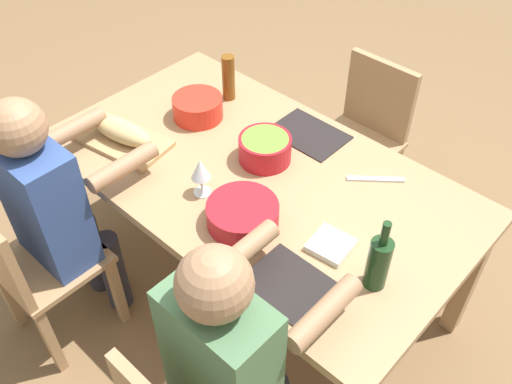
{
  "coord_description": "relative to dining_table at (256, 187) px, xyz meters",
  "views": [
    {
      "loc": [
        -1.15,
        1.24,
        2.25
      ],
      "look_at": [
        0.0,
        0.0,
        0.63
      ],
      "focal_mm": 39.2,
      "sensor_mm": 36.0,
      "label": 1
    }
  ],
  "objects": [
    {
      "name": "dining_table",
      "position": [
        0.0,
        0.0,
        0.0
      ],
      "size": [
        1.76,
        1.0,
        0.74
      ],
      "color": "#A87F56",
      "rests_on": "ground_plane"
    },
    {
      "name": "diner_far_left",
      "position": [
        -0.48,
        0.64,
        0.04
      ],
      "size": [
        0.41,
        0.53,
        1.2
      ],
      "color": "#2D2D38",
      "rests_on": "ground_plane"
    },
    {
      "name": "serving_bowl_pasta",
      "position": [
        0.45,
        -0.1,
        0.14
      ],
      "size": [
        0.22,
        0.22,
        0.1
      ],
      "color": "red",
      "rests_on": "dining_table"
    },
    {
      "name": "chair_far_right",
      "position": [
        0.48,
        0.82,
        -0.18
      ],
      "size": [
        0.4,
        0.4,
        0.85
      ],
      "color": "#A87F56",
      "rests_on": "ground_plane"
    },
    {
      "name": "ground_plane",
      "position": [
        0.0,
        0.0,
        -0.66
      ],
      "size": [
        8.0,
        8.0,
        0.0
      ],
      "primitive_type": "plane",
      "color": "brown"
    },
    {
      "name": "chair_near_center",
      "position": [
        0.0,
        -0.82,
        -0.18
      ],
      "size": [
        0.4,
        0.4,
        0.85
      ],
      "color": "#A87F56",
      "rests_on": "ground_plane"
    },
    {
      "name": "placemat_far_left",
      "position": [
        -0.48,
        0.34,
        0.08
      ],
      "size": [
        0.32,
        0.23,
        0.01
      ],
      "primitive_type": "cube",
      "color": "black",
      "rests_on": "dining_table"
    },
    {
      "name": "wine_glass",
      "position": [
        0.07,
        0.23,
        0.2
      ],
      "size": [
        0.08,
        0.08,
        0.17
      ],
      "color": "silver",
      "rests_on": "dining_table"
    },
    {
      "name": "carving_knife",
      "position": [
        -0.38,
        -0.29,
        0.08
      ],
      "size": [
        0.19,
        0.17,
        0.01
      ],
      "primitive_type": "cube",
      "rotation": [
        0.0,
        0.0,
        0.7
      ],
      "color": "silver",
      "rests_on": "dining_table"
    },
    {
      "name": "placemat_near_center",
      "position": [
        0.0,
        -0.34,
        0.08
      ],
      "size": [
        0.32,
        0.23,
        0.01
      ],
      "primitive_type": "cube",
      "color": "black",
      "rests_on": "dining_table"
    },
    {
      "name": "wine_bottle",
      "position": [
        -0.67,
        0.14,
        0.19
      ],
      "size": [
        0.08,
        0.08,
        0.29
      ],
      "color": "#193819",
      "rests_on": "dining_table"
    },
    {
      "name": "napkin_stack",
      "position": [
        -0.47,
        0.11,
        0.09
      ],
      "size": [
        0.15,
        0.15,
        0.02
      ],
      "primitive_type": "cube",
      "rotation": [
        0.0,
        0.0,
        0.11
      ],
      "color": "white",
      "rests_on": "dining_table"
    },
    {
      "name": "serving_bowl_greens",
      "position": [
        -0.15,
        0.24,
        0.13
      ],
      "size": [
        0.27,
        0.27,
        0.09
      ],
      "color": "#B21923",
      "rests_on": "dining_table"
    },
    {
      "name": "serving_bowl_salad",
      "position": [
        0.03,
        -0.09,
        0.14
      ],
      "size": [
        0.22,
        0.22,
        0.11
      ],
      "color": "#B21923",
      "rests_on": "dining_table"
    },
    {
      "name": "cutting_board",
      "position": [
        0.55,
        0.25,
        0.09
      ],
      "size": [
        0.43,
        0.28,
        0.02
      ],
      "primitive_type": "cube",
      "rotation": [
        0.0,
        0.0,
        0.17
      ],
      "color": "tan",
      "rests_on": "dining_table"
    },
    {
      "name": "diner_far_right",
      "position": [
        0.48,
        0.64,
        0.04
      ],
      "size": [
        0.41,
        0.53,
        1.2
      ],
      "color": "#2D2D38",
      "rests_on": "ground_plane"
    },
    {
      "name": "bread_loaf",
      "position": [
        0.55,
        0.25,
        0.15
      ],
      "size": [
        0.33,
        0.16,
        0.09
      ],
      "primitive_type": "ellipsoid",
      "rotation": [
        0.0,
        0.0,
        0.17
      ],
      "color": "tan",
      "rests_on": "cutting_board"
    },
    {
      "name": "beer_bottle",
      "position": [
        0.46,
        -0.3,
        0.19
      ],
      "size": [
        0.06,
        0.06,
        0.22
      ],
      "primitive_type": "cylinder",
      "color": "brown",
      "rests_on": "dining_table"
    }
  ]
}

